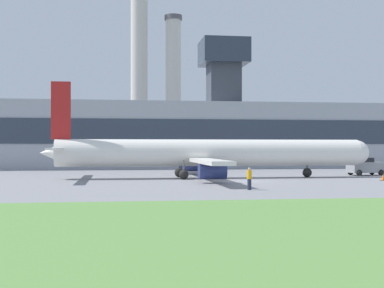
# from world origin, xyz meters

# --- Properties ---
(ground_plane) EXTENTS (400.00, 400.00, 0.00)m
(ground_plane) POSITION_xyz_m (0.00, 0.00, 0.00)
(ground_plane) COLOR gray
(terminal_building) EXTENTS (71.66, 11.60, 20.40)m
(terminal_building) POSITION_xyz_m (0.32, 34.01, 5.52)
(terminal_building) COLOR #9EA3AD
(terminal_building) RESTS_ON ground_plane
(smokestack_left) EXTENTS (4.08, 4.08, 36.17)m
(smokestack_left) POSITION_xyz_m (-7.48, 63.39, 18.25)
(smokestack_left) COLOR beige
(smokestack_left) RESTS_ON ground_plane
(smokestack_right) EXTENTS (3.73, 3.73, 31.02)m
(smokestack_right) POSITION_xyz_m (-0.38, 61.86, 15.66)
(smokestack_right) COLOR beige
(smokestack_right) RESTS_ON ground_plane
(airplane) EXTENTS (35.27, 29.24, 9.97)m
(airplane) POSITION_xyz_m (-2.73, 5.70, 2.61)
(airplane) COLOR white
(airplane) RESTS_ON ground_plane
(pushback_tug) EXTENTS (4.13, 2.85, 2.04)m
(pushback_tug) POSITION_xyz_m (16.52, 8.69, 0.93)
(pushback_tug) COLOR gray
(pushback_tug) RESTS_ON ground_plane
(ground_crew_person) EXTENTS (0.51, 0.51, 1.71)m
(ground_crew_person) POSITION_xyz_m (-2.06, -10.01, 0.87)
(ground_crew_person) COLOR #23283D
(ground_crew_person) RESTS_ON ground_plane
(traffic_cone_near_nose) EXTENTS (0.50, 0.50, 0.62)m
(traffic_cone_near_nose) POSITION_xyz_m (13.71, -0.77, 0.28)
(traffic_cone_near_nose) COLOR black
(traffic_cone_near_nose) RESTS_ON ground_plane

